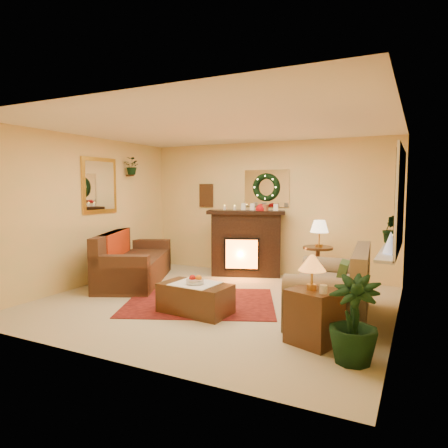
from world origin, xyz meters
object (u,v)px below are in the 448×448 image
at_px(end_table_square, 314,319).
at_px(coffee_table, 195,298).
at_px(fireplace, 246,247).
at_px(loveseat, 330,286).
at_px(side_table_round, 317,266).
at_px(sofa, 135,258).

bearing_deg(end_table_square, coffee_table, 169.20).
bearing_deg(fireplace, loveseat, -62.31).
distance_m(loveseat, side_table_round, 1.80).
relative_size(sofa, coffee_table, 2.21).
bearing_deg(loveseat, side_table_round, 103.36).
bearing_deg(fireplace, sofa, -158.68).
bearing_deg(coffee_table, sofa, 154.62).
bearing_deg(loveseat, coffee_table, -164.00).
distance_m(loveseat, end_table_square, 0.98).
bearing_deg(end_table_square, loveseat, 91.57).
bearing_deg(sofa, fireplace, 16.46).
xyz_separation_m(end_table_square, coffee_table, (-1.71, 0.33, -0.06)).
xyz_separation_m(fireplace, side_table_round, (1.43, -0.14, -0.23)).
height_order(sofa, end_table_square, sofa).
height_order(side_table_round, coffee_table, side_table_round).
xyz_separation_m(sofa, end_table_square, (3.63, -1.43, -0.16)).
height_order(sofa, fireplace, fireplace).
xyz_separation_m(fireplace, end_table_square, (2.02, -2.82, -0.28)).
height_order(sofa, side_table_round, sofa).
xyz_separation_m(loveseat, side_table_round, (-0.57, 1.71, -0.10)).
bearing_deg(fireplace, end_table_square, -73.88).
relative_size(loveseat, side_table_round, 2.38).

